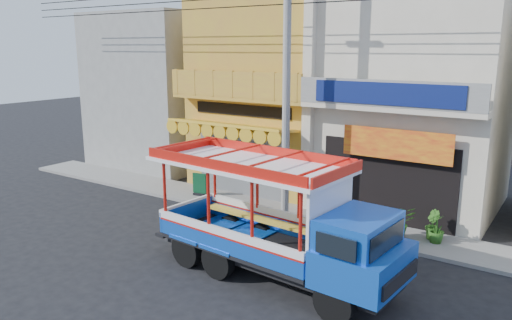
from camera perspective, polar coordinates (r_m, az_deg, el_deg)
The scene contains 12 objects.
ground at distance 14.46m, azimuth -0.04°, elevation -11.62°, with size 90.00×90.00×0.00m, color black.
sidewalk at distance 17.66m, azimuth 7.27°, elevation -6.88°, with size 30.00×2.00×0.12m, color slate.
shophouse_left at distance 22.11m, azimuth 2.89°, elevation 7.94°, with size 6.00×7.50×8.24m.
shophouse_right at distance 19.72m, azimuth 18.11°, elevation 6.73°, with size 6.00×6.75×8.24m.
party_pilaster at distance 17.96m, azimuth 5.99°, elevation 6.41°, with size 0.35×0.30×8.00m, color beige.
filler_building_left at distance 26.45m, azimuth -10.30°, elevation 7.88°, with size 6.00×6.00×7.60m, color gray.
utility_pole at distance 16.45m, azimuth 3.97°, elevation 9.48°, with size 28.00×0.26×9.00m.
songthaew_truck at distance 12.72m, azimuth 3.90°, elevation -7.49°, with size 7.17×2.84×3.27m.
green_sign at distance 20.26m, azimuth -6.46°, elevation -2.97°, with size 0.59×0.36×0.90m.
potted_plant_a at distance 16.22m, azimuth 15.93°, elevation -6.79°, with size 1.00×0.87×1.11m, color #275718.
potted_plant_b at distance 16.57m, azimuth 19.45°, elevation -6.97°, with size 0.51×0.41×0.92m, color #275718.
potted_plant_c at distance 16.31m, azimuth 19.93°, elevation -7.41°, with size 0.49×0.49×0.87m, color #275718.
Camera 1 is at (7.34, -10.93, 5.98)m, focal length 35.00 mm.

